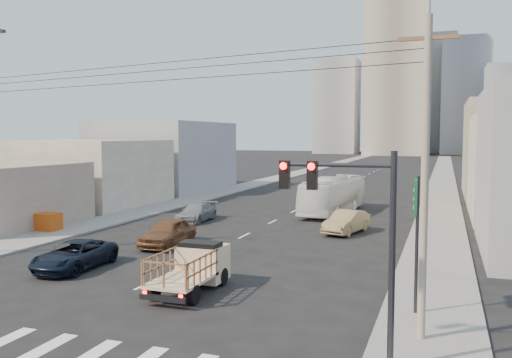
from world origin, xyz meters
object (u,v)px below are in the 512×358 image
Objects in this scene: sedan_tan at (347,222)px; navy_pickup at (75,255)px; city_bus at (334,195)px; utility_pole at (425,176)px; traffic_signal at (354,221)px; green_sign at (416,212)px; sedan_grey at (196,212)px; flatbed_pickup at (192,265)px; crate_stack at (46,222)px; sedan_brown at (168,232)px.

navy_pickup is at bearing -113.10° from sedan_tan.
utility_pole reaches higher than city_bus.
navy_pickup is 0.80× the size of traffic_signal.
green_sign reaches higher than city_bus.
sedan_grey is (-0.83, 15.21, -0.00)m from navy_pickup.
utility_pole is at bearing -16.59° from navy_pickup.
sedan_tan is 0.75× the size of traffic_signal.
flatbed_pickup is 17.96m from crate_stack.
navy_pickup is at bearing 174.06° from green_sign.
flatbed_pickup is 0.98× the size of sedan_tan.
green_sign is at bearing 97.67° from utility_pole.
city_bus is at bearing 42.73° from crate_stack.
city_bus is 28.52m from utility_pole.
traffic_signal is at bearing -56.24° from sedan_grey.
navy_pickup is at bearing -104.73° from sedan_brown.
flatbed_pickup is at bearing 164.00° from utility_pole.
sedan_brown is at bearing -105.11° from city_bus.
crate_stack is (-15.34, 9.33, -0.40)m from flatbed_pickup.
flatbed_pickup is 10.37m from utility_pole.
navy_pickup is 1.04× the size of sedan_brown.
navy_pickup is 17.26m from utility_pole.
crate_stack is at bearing -136.66° from sedan_grey.
city_bus is (1.05, 24.47, 0.42)m from flatbed_pickup.
sedan_grey is at bearing 104.27° from sedan_brown.
sedan_grey is 0.46× the size of utility_pole.
traffic_signal is at bearing -26.97° from navy_pickup.
traffic_signal reaches higher than flatbed_pickup.
flatbed_pickup is 15.93m from sedan_tan.
sedan_tan is at bearing 17.93° from crate_stack.
sedan_brown is 10.03m from crate_stack.
navy_pickup is 2.68× the size of crate_stack.
traffic_signal is at bearing -46.34° from sedan_brown.
utility_pole is 5.56× the size of crate_stack.
sedan_tan is at bearing 108.20° from green_sign.
flatbed_pickup is at bearing -56.52° from sedan_brown.
sedan_brown is at bearing 124.39° from flatbed_pickup.
utility_pole is (0.34, -2.50, 1.44)m from green_sign.
sedan_tan is 11.56m from sedan_grey.
sedan_tan is 20.00m from crate_stack.
green_sign reaches higher than navy_pickup.
green_sign is (14.23, -8.03, 2.95)m from sedan_brown.
sedan_grey is 26.86m from traffic_signal.
sedan_brown is at bearing -125.89° from sedan_tan.
green_sign is (8.83, -0.13, 2.65)m from flatbed_pickup.
city_bus is at bearing 40.07° from sedan_grey.
sedan_grey is (-7.80, 16.72, -0.43)m from flatbed_pickup.
city_bus is 30.39m from traffic_signal.
green_sign is (16.63, -16.85, 3.08)m from sedan_grey.
city_bus is 2.36× the size of sedan_grey.
navy_pickup is 1.05× the size of sedan_grey.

